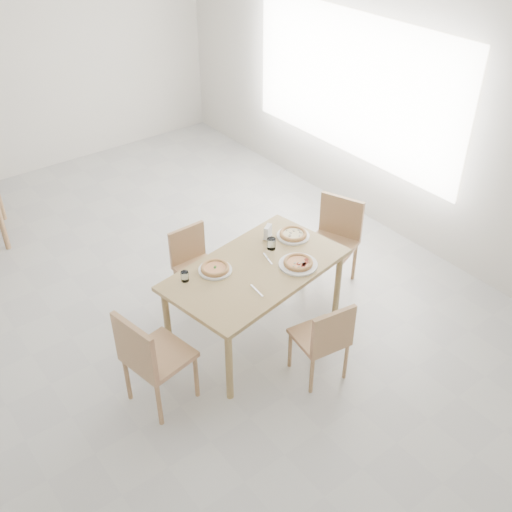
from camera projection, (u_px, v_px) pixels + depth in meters
room at (351, 85)px, 6.71m from camera, size 7.28×7.00×7.00m
main_table at (256, 275)px, 5.20m from camera, size 1.71×1.15×0.75m
chair_south at (325, 337)px, 4.86m from camera, size 0.45×0.45×0.80m
chair_north at (194, 261)px, 5.75m from camera, size 0.40×0.40×0.78m
chair_west at (150, 355)px, 4.59m from camera, size 0.53×0.53×0.92m
chair_east at (335, 236)px, 5.96m from camera, size 0.59×0.59×0.91m
plate_margherita at (215, 270)px, 5.11m from camera, size 0.29×0.29×0.02m
plate_mushroom at (293, 236)px, 5.55m from camera, size 0.31×0.31×0.02m
plate_pepperoni at (298, 264)px, 5.18m from camera, size 0.34×0.34×0.02m
pizza_margherita at (215, 268)px, 5.10m from camera, size 0.33×0.33×0.03m
pizza_mushroom at (293, 234)px, 5.53m from camera, size 0.32×0.32×0.03m
pizza_pepperoni at (298, 262)px, 5.17m from camera, size 0.32×0.32×0.03m
tumbler_a at (271, 244)px, 5.36m from camera, size 0.08×0.08×0.10m
tumbler_b at (185, 276)px, 4.98m from camera, size 0.07×0.07×0.09m
napkin_holder at (268, 232)px, 5.49m from camera, size 0.13×0.11×0.13m
fork_a at (257, 291)px, 4.89m from camera, size 0.03×0.19×0.01m
fork_b at (268, 259)px, 5.26m from camera, size 0.06×0.18×0.01m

